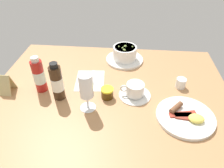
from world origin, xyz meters
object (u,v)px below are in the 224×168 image
at_px(creamer_jug, 181,83).
at_px(cutlery_setting, 90,81).
at_px(porridge_bowl, 125,54).
at_px(menu_card, 6,84).
at_px(jam_jar, 107,93).
at_px(wine_glass, 86,88).
at_px(sauce_bottle_red, 39,76).
at_px(coffee_cup, 135,91).
at_px(breakfast_plate, 186,116).
at_px(sauce_bottle_brown, 57,83).

bearing_deg(creamer_jug, cutlery_setting, -0.90).
relative_size(porridge_bowl, menu_card, 2.23).
relative_size(creamer_jug, jam_jar, 1.00).
bearing_deg(porridge_bowl, creamer_jug, 141.33).
distance_m(porridge_bowl, wine_glass, 0.42).
distance_m(cutlery_setting, menu_card, 0.38).
height_order(cutlery_setting, sauce_bottle_red, sauce_bottle_red).
bearing_deg(wine_glass, sauce_bottle_red, -22.99).
relative_size(porridge_bowl, cutlery_setting, 1.14).
bearing_deg(cutlery_setting, jam_jar, 131.89).
height_order(coffee_cup, breakfast_plate, coffee_cup).
xyz_separation_m(creamer_jug, sauce_bottle_brown, (0.54, 0.12, 0.06)).
relative_size(cutlery_setting, menu_card, 1.96).
distance_m(cutlery_setting, coffee_cup, 0.24).
distance_m(jam_jar, menu_card, 0.46).
height_order(coffee_cup, sauce_bottle_brown, sauce_bottle_brown).
xyz_separation_m(coffee_cup, breakfast_plate, (-0.20, 0.12, -0.02)).
xyz_separation_m(porridge_bowl, cutlery_setting, (0.16, 0.21, -0.04)).
bearing_deg(breakfast_plate, sauce_bottle_red, -11.05).
bearing_deg(sauce_bottle_red, porridge_bowl, -141.38).
xyz_separation_m(wine_glass, sauce_bottle_red, (0.23, -0.10, -0.03)).
distance_m(jam_jar, sauce_bottle_red, 0.31).
distance_m(coffee_cup, creamer_jug, 0.23).
distance_m(wine_glass, sauce_bottle_brown, 0.15).
height_order(porridge_bowl, cutlery_setting, porridge_bowl).
distance_m(sauce_bottle_brown, menu_card, 0.25).
bearing_deg(sauce_bottle_red, cutlery_setting, -157.96).
xyz_separation_m(creamer_jug, sauce_bottle_red, (0.64, 0.08, 0.05)).
height_order(sauce_bottle_red, breakfast_plate, sauce_bottle_red).
bearing_deg(cutlery_setting, creamer_jug, 179.10).
bearing_deg(sauce_bottle_red, sauce_bottle_brown, 154.51).
bearing_deg(cutlery_setting, wine_glass, 97.91).
bearing_deg(creamer_jug, porridge_bowl, -38.67).
relative_size(jam_jar, breakfast_plate, 0.24).
bearing_deg(coffee_cup, breakfast_plate, 149.37).
distance_m(cutlery_setting, sauce_bottle_red, 0.24).
bearing_deg(coffee_cup, cutlery_setting, -21.75).
bearing_deg(menu_card, jam_jar, -179.61).
bearing_deg(breakfast_plate, sauce_bottle_brown, -8.21).
distance_m(wine_glass, menu_card, 0.39).
bearing_deg(sauce_bottle_brown, sauce_bottle_red, -25.49).
bearing_deg(creamer_jug, coffee_cup, 20.76).
height_order(wine_glass, jam_jar, wine_glass).
bearing_deg(coffee_cup, sauce_bottle_brown, 7.36).
distance_m(wine_glass, jam_jar, 0.13).
height_order(wine_glass, menu_card, wine_glass).
xyz_separation_m(cutlery_setting, sauce_bottle_brown, (0.11, 0.13, 0.08)).
relative_size(porridge_bowl, jam_jar, 3.67).
relative_size(sauce_bottle_red, menu_card, 1.87).
xyz_separation_m(sauce_bottle_brown, menu_card, (0.25, -0.02, -0.04)).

